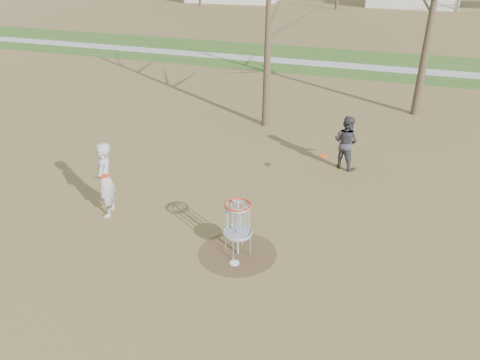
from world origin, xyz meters
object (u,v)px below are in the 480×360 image
at_px(player_throwing, 346,142).
at_px(disc_golf_basket, 238,219).
at_px(player_standing, 105,180).
at_px(disc_grounded, 234,263).

distance_m(player_throwing, disc_golf_basket, 5.78).
bearing_deg(player_standing, player_throwing, 112.86).
relative_size(player_standing, disc_grounded, 9.09).
relative_size(player_standing, player_throwing, 1.17).
xyz_separation_m(player_standing, disc_grounded, (3.87, -0.89, -0.98)).
relative_size(player_standing, disc_golf_basket, 1.48).
xyz_separation_m(player_standing, disc_golf_basket, (3.80, -0.50, -0.09)).
distance_m(player_standing, player_throwing, 7.36).
xyz_separation_m(player_throwing, disc_grounded, (-1.47, -5.96, -0.84)).
distance_m(player_throwing, disc_grounded, 6.20).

